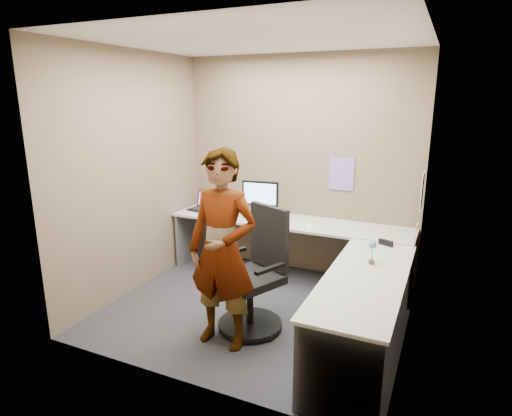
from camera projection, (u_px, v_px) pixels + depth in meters
The scene contains 21 objects.
ground at pixel (255, 310), 4.53m from camera, with size 3.00×3.00×0.00m, color #232428.
wall_back at pixel (298, 166), 5.33m from camera, with size 3.00×3.00×0.00m, color brown.
wall_right at pixel (417, 200), 3.59m from camera, with size 2.70×2.70×0.00m, color brown.
wall_left at pixel (133, 174), 4.79m from camera, with size 2.70×2.70×0.00m, color brown.
ceiling at pixel (255, 39), 3.85m from camera, with size 3.00×3.00×0.00m, color white.
desk at pixel (307, 252), 4.55m from camera, with size 2.98×2.58×0.73m.
paper_ream at pixel (260, 218), 5.22m from camera, with size 0.28×0.21×0.06m, color red.
monitor at pixel (260, 195), 5.16m from camera, with size 0.45×0.15×0.42m.
laptop at pixel (204, 205), 5.71m from camera, with size 0.37×0.33×0.24m.
trackball_mouse at pixel (224, 210), 5.60m from camera, with size 0.12×0.08×0.07m.
origami at pixel (310, 224), 4.98m from camera, with size 0.10×0.10×0.06m, color white.
stapler at pixel (386, 243), 4.34m from camera, with size 0.15×0.04×0.06m, color black.
flower at pixel (372, 249), 3.82m from camera, with size 0.07×0.07×0.22m.
calendar_purple at pixel (341, 174), 5.12m from camera, with size 0.30×0.01×0.40m, color #846BB7.
calendar_white at pixel (422, 191), 4.41m from camera, with size 0.01×0.28×0.38m, color white.
sticky_note_a at pixel (417, 228), 4.18m from camera, with size 0.01×0.07×0.07m, color #F2E059.
sticky_note_b at pixel (416, 239), 4.25m from camera, with size 0.01×0.07×0.07m, color pink.
sticky_note_c at pixel (414, 245), 4.15m from camera, with size 0.01×0.07×0.07m, color pink.
sticky_note_d at pixel (418, 227), 4.31m from camera, with size 0.01×0.07×0.07m, color #F2E059.
office_chair at pixel (256, 281), 4.10m from camera, with size 0.68×0.69×1.17m.
person at pixel (222, 250), 3.73m from camera, with size 0.65×0.43×1.78m, color #999399.
Camera 1 is at (1.72, -3.73, 2.19)m, focal length 30.00 mm.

